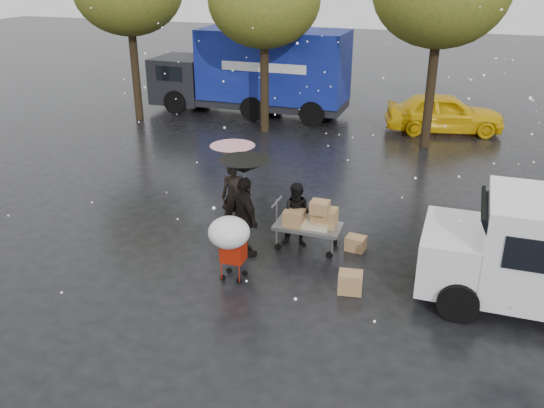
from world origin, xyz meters
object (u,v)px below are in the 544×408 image
(person_black, at_px, (245,217))
(person_pink, at_px, (234,196))
(shopping_cart, at_px, (230,236))
(yellow_taxi, at_px, (444,113))
(blue_truck, at_px, (255,72))
(vendor_cart, at_px, (311,220))

(person_black, bearing_deg, person_pink, -15.47)
(shopping_cart, bearing_deg, yellow_taxi, 75.45)
(blue_truck, bearing_deg, person_black, -70.28)
(blue_truck, bearing_deg, shopping_cart, -71.36)
(person_pink, xyz_separation_m, person_black, (0.78, -1.23, 0.09))
(vendor_cart, bearing_deg, blue_truck, 116.54)
(vendor_cart, distance_m, yellow_taxi, 11.14)
(blue_truck, height_order, yellow_taxi, blue_truck)
(person_black, xyz_separation_m, vendor_cart, (1.30, 0.77, -0.20))
(blue_truck, bearing_deg, vendor_cart, -63.46)
(person_pink, distance_m, shopping_cart, 2.60)
(person_pink, height_order, vendor_cart, person_pink)
(blue_truck, distance_m, yellow_taxi, 7.85)
(shopping_cart, bearing_deg, person_pink, 110.89)
(person_black, distance_m, blue_truck, 12.75)
(person_pink, bearing_deg, vendor_cart, -34.64)
(person_pink, distance_m, person_black, 1.46)
(person_pink, relative_size, yellow_taxi, 0.39)
(yellow_taxi, bearing_deg, blue_truck, 75.03)
(person_pink, relative_size, shopping_cart, 1.15)
(vendor_cart, distance_m, shopping_cart, 2.30)
(shopping_cart, relative_size, yellow_taxi, 0.34)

